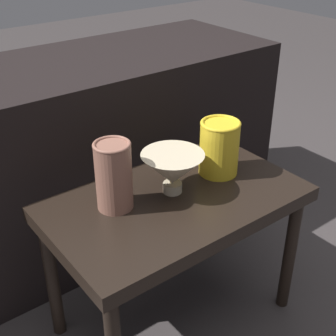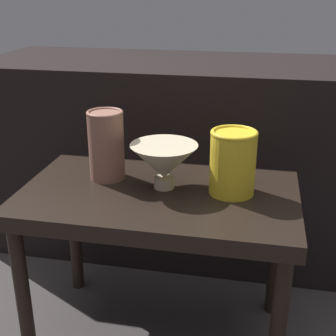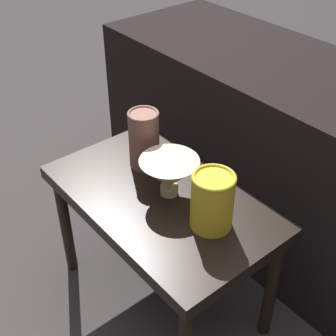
{
  "view_description": "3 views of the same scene",
  "coord_description": "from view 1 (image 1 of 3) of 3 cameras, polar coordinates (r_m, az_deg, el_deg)",
  "views": [
    {
      "loc": [
        -0.64,
        -0.8,
        1.1
      ],
      "look_at": [
        -0.01,
        0.02,
        0.52
      ],
      "focal_mm": 50.0,
      "sensor_mm": 36.0,
      "label": 1
    },
    {
      "loc": [
        0.23,
        -1.01,
        0.91
      ],
      "look_at": [
        0.02,
        0.03,
        0.49
      ],
      "focal_mm": 50.0,
      "sensor_mm": 36.0,
      "label": 2
    },
    {
      "loc": [
        0.79,
        -0.62,
        1.27
      ],
      "look_at": [
        -0.02,
        0.04,
        0.5
      ],
      "focal_mm": 50.0,
      "sensor_mm": 36.0,
      "label": 3
    }
  ],
  "objects": [
    {
      "name": "vase_textured_left",
      "position": [
        1.14,
        -6.64,
        -0.86
      ],
      "size": [
        0.09,
        0.09,
        0.18
      ],
      "color": "brown",
      "rests_on": "table"
    },
    {
      "name": "table",
      "position": [
        1.25,
        0.93,
        -5.64
      ],
      "size": [
        0.67,
        0.4,
        0.43
      ],
      "color": "black",
      "rests_on": "ground_plane"
    },
    {
      "name": "ground_plane",
      "position": [
        1.5,
        0.81,
        -17.57
      ],
      "size": [
        8.0,
        8.0,
        0.0
      ],
      "primitive_type": "plane",
      "color": "#383333"
    },
    {
      "name": "vase_colorful_right",
      "position": [
        1.3,
        6.27,
        2.58
      ],
      "size": [
        0.11,
        0.11,
        0.16
      ],
      "color": "gold",
      "rests_on": "table"
    },
    {
      "name": "couch_backdrop",
      "position": [
        1.67,
        -10.61,
        1.61
      ],
      "size": [
        1.41,
        0.5,
        0.66
      ],
      "color": "black",
      "rests_on": "ground_plane"
    },
    {
      "name": "bowl",
      "position": [
        1.2,
        0.56,
        -0.18
      ],
      "size": [
        0.16,
        0.16,
        0.11
      ],
      "color": "#C1B293",
      "rests_on": "table"
    }
  ]
}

